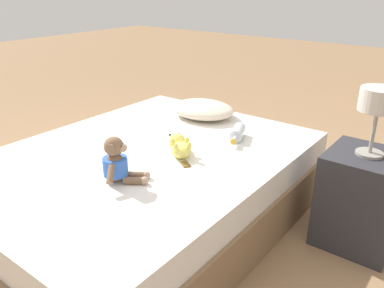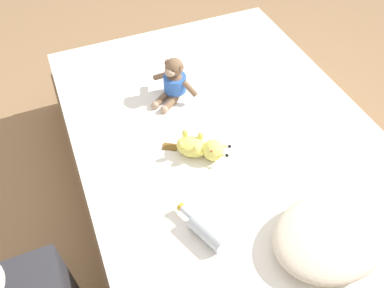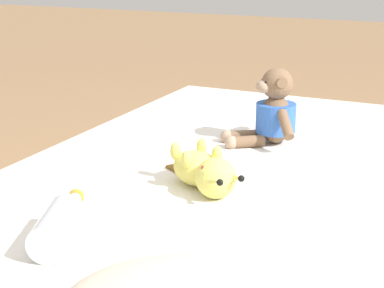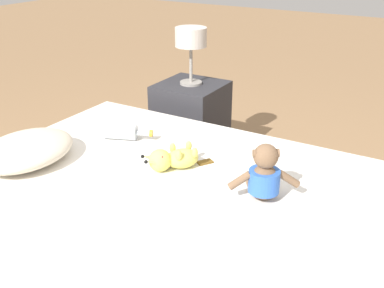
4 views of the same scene
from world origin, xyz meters
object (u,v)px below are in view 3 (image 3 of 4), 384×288
(plush_monkey, at_px, (272,113))
(glass_bottle, at_px, (58,226))
(bed, at_px, (282,265))
(plush_yellow_creature, at_px, (205,171))

(plush_monkey, height_order, glass_bottle, plush_monkey)
(bed, xyz_separation_m, plush_monkey, (0.15, -0.32, 0.32))
(plush_monkey, xyz_separation_m, plush_yellow_creature, (0.03, 0.44, -0.05))
(bed, bearing_deg, plush_yellow_creature, 33.54)
(glass_bottle, bearing_deg, plush_yellow_creature, -110.01)
(plush_yellow_creature, distance_m, glass_bottle, 0.42)
(plush_monkey, bearing_deg, plush_yellow_creature, 86.02)
(glass_bottle, bearing_deg, plush_monkey, -101.84)
(bed, relative_size, glass_bottle, 7.95)
(plush_monkey, distance_m, glass_bottle, 0.86)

